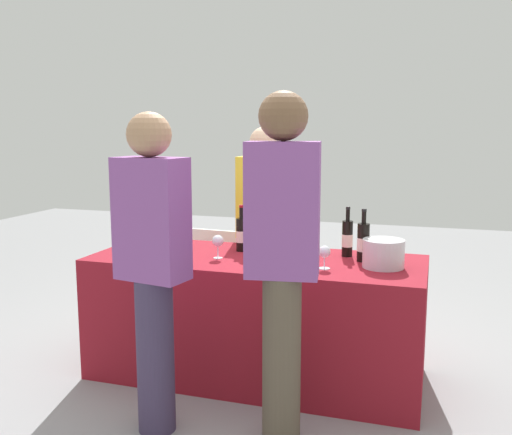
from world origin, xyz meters
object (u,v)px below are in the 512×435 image
object	(u,v)px
wine_bottle_5	(363,242)
wine_glass_0	(171,240)
wine_glass_1	(182,240)
wine_glass_3	(261,247)
wine_bottle_2	(282,234)
guest_0	(153,260)
wine_bottle_0	(176,230)
wine_bottle_4	(347,238)
ice_bucket	(383,253)
guest_1	(282,253)
wine_glass_2	(218,241)
wine_bottle_3	(311,239)
wine_bottle_1	(241,234)
wine_glass_5	(324,253)
menu_board	(213,273)
wine_glass_4	(285,251)
server_pouring	(264,226)

from	to	relation	value
wine_bottle_5	wine_glass_0	bearing A→B (deg)	-170.87
wine_glass_1	wine_glass_3	size ratio (longest dim) A/B	1.00
wine_bottle_2	wine_glass_0	size ratio (longest dim) A/B	2.57
wine_glass_0	guest_0	size ratio (longest dim) A/B	0.08
wine_bottle_0	wine_bottle_4	bearing A→B (deg)	5.07
wine_glass_3	ice_bucket	size ratio (longest dim) A/B	0.61
guest_0	guest_1	bearing A→B (deg)	16.80
wine_glass_0	wine_glass_1	distance (m)	0.10
wine_bottle_0	wine_glass_2	world-z (taller)	wine_bottle_0
wine_bottle_3	wine_glass_3	bearing A→B (deg)	-128.01
wine_bottle_5	wine_glass_1	xyz separation A→B (m)	(-1.08, -0.22, -0.01)
wine_glass_1	wine_bottle_4	bearing A→B (deg)	18.83
wine_bottle_1	wine_bottle_4	xyz separation A→B (m)	(0.68, 0.05, 0.00)
wine_bottle_0	wine_bottle_4	distance (m)	1.12
wine_bottle_0	wine_glass_5	xyz separation A→B (m)	(1.04, -0.26, -0.03)
ice_bucket	guest_0	distance (m)	1.31
wine_bottle_4	menu_board	world-z (taller)	wine_bottle_4
wine_glass_3	menu_board	size ratio (longest dim) A/B	0.20
wine_bottle_2	wine_glass_2	bearing A→B (deg)	-140.78
wine_bottle_2	wine_bottle_5	distance (m)	0.53
wine_bottle_3	wine_glass_2	bearing A→B (deg)	-156.42
wine_glass_2	wine_glass_3	size ratio (longest dim) A/B	1.00
wine_glass_5	wine_glass_4	bearing A→B (deg)	-177.82
wine_glass_3	wine_bottle_0	bearing A→B (deg)	158.21
wine_bottle_0	server_pouring	world-z (taller)	server_pouring
wine_bottle_0	menu_board	size ratio (longest dim) A/B	0.45
wine_bottle_5	menu_board	xyz separation A→B (m)	(-1.32, 0.88, -0.52)
wine_glass_4	wine_bottle_2	bearing A→B (deg)	108.49
wine_glass_3	wine_bottle_3	bearing A→B (deg)	51.99
wine_bottle_0	ice_bucket	size ratio (longest dim) A/B	1.40
wine_bottle_2	wine_glass_0	distance (m)	0.70
wine_glass_1	server_pouring	world-z (taller)	server_pouring
wine_glass_1	wine_glass_3	world-z (taller)	same
wine_glass_0	wine_glass_2	xyz separation A→B (m)	(0.32, -0.00, 0.01)
wine_bottle_1	wine_bottle_3	bearing A→B (deg)	-1.42
wine_bottle_0	ice_bucket	distance (m)	1.36
guest_0	guest_1	distance (m)	0.65
wine_glass_1	wine_glass_2	distance (m)	0.22
guest_0	guest_1	xyz separation A→B (m)	(0.65, 0.08, 0.06)
wine_glass_2	guest_1	xyz separation A→B (m)	(0.57, -0.62, 0.10)
wine_bottle_0	wine_bottle_2	bearing A→B (deg)	5.75
wine_bottle_4	ice_bucket	bearing A→B (deg)	-42.89
wine_glass_1	guest_1	size ratio (longest dim) A/B	0.08
wine_bottle_2	guest_0	world-z (taller)	guest_0
wine_glass_4	ice_bucket	bearing A→B (deg)	14.90
wine_bottle_4	guest_1	bearing A→B (deg)	-100.52
wine_glass_3	guest_0	world-z (taller)	guest_0
wine_bottle_1	wine_glass_3	bearing A→B (deg)	-53.91
wine_glass_1	wine_glass_5	world-z (taller)	wine_glass_1
wine_bottle_0	server_pouring	size ratio (longest dim) A/B	0.21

